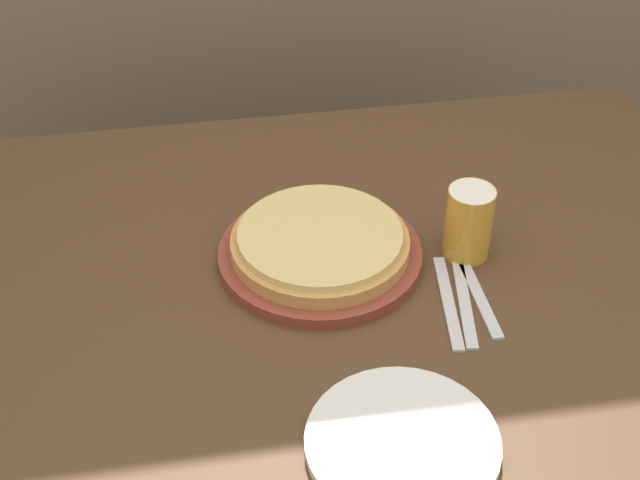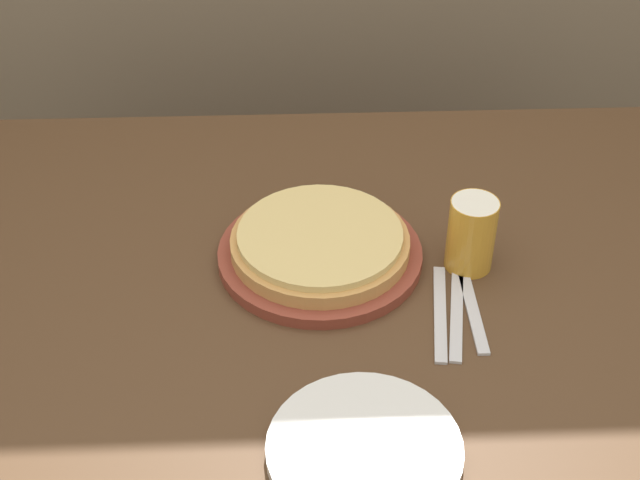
% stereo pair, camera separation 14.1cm
% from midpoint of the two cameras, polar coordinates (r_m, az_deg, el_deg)
% --- Properties ---
extents(dining_table, '(1.38, 1.02, 0.75)m').
position_cam_midpoint_polar(dining_table, '(1.67, -1.26, -12.16)').
color(dining_table, '#4C331E').
rests_on(dining_table, ground_plane).
extents(pizza_on_board, '(0.33, 0.33, 0.06)m').
position_cam_midpoint_polar(pizza_on_board, '(1.42, -2.84, -0.57)').
color(pizza_on_board, brown).
rests_on(pizza_on_board, dining_table).
extents(beer_glass, '(0.08, 0.08, 0.12)m').
position_cam_midpoint_polar(beer_glass, '(1.42, 6.72, 1.18)').
color(beer_glass, gold).
rests_on(beer_glass, dining_table).
extents(dinner_plate, '(0.25, 0.25, 0.02)m').
position_cam_midpoint_polar(dinner_plate, '(1.16, 1.76, -13.04)').
color(dinner_plate, silver).
rests_on(dinner_plate, dining_table).
extents(fork, '(0.05, 0.21, 0.00)m').
position_cam_midpoint_polar(fork, '(1.36, 5.28, -4.11)').
color(fork, silver).
rests_on(fork, dining_table).
extents(dinner_knife, '(0.05, 0.21, 0.00)m').
position_cam_midpoint_polar(dinner_knife, '(1.37, 6.30, -3.98)').
color(dinner_knife, silver).
rests_on(dinner_knife, dining_table).
extents(spoon, '(0.02, 0.18, 0.00)m').
position_cam_midpoint_polar(spoon, '(1.37, 7.31, -3.86)').
color(spoon, silver).
rests_on(spoon, dining_table).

